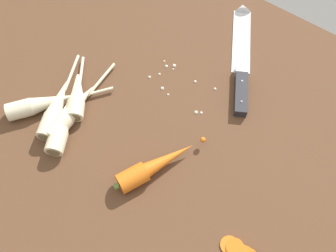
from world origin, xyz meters
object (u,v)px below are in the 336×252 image
at_px(chefs_knife, 242,53).
at_px(parsnip_mid_left, 62,125).
at_px(parsnip_mid_right, 42,104).
at_px(parsnip_back, 77,96).
at_px(parsnip_front, 56,108).
at_px(parsnip_outer, 72,111).
at_px(whole_carrot, 154,166).

bearing_deg(chefs_knife, parsnip_mid_left, -116.85).
bearing_deg(parsnip_mid_right, parsnip_mid_left, -10.39).
bearing_deg(chefs_knife, parsnip_back, -124.43).
height_order(parsnip_front, parsnip_outer, same).
bearing_deg(parsnip_back, whole_carrot, -7.84).
bearing_deg(whole_carrot, parsnip_outer, -179.82).
distance_m(chefs_knife, parsnip_outer, 0.43).
height_order(parsnip_front, parsnip_mid_right, same).
bearing_deg(parsnip_front, parsnip_mid_right, -162.07).
distance_m(parsnip_front, parsnip_mid_right, 0.03).
bearing_deg(parsnip_front, whole_carrot, 3.63).
bearing_deg(parsnip_mid_left, parsnip_back, 107.49).
bearing_deg(chefs_knife, parsnip_front, -122.58).
height_order(parsnip_mid_left, parsnip_mid_right, same).
bearing_deg(parsnip_mid_left, parsnip_mid_right, 169.61).
relative_size(parsnip_front, parsnip_mid_left, 1.14).
relative_size(parsnip_mid_left, parsnip_outer, 0.81).
xyz_separation_m(whole_carrot, parsnip_front, (-0.26, -0.02, -0.00)).
relative_size(whole_carrot, parsnip_front, 0.91).
xyz_separation_m(parsnip_mid_right, parsnip_back, (0.05, 0.06, 0.00)).
height_order(whole_carrot, parsnip_front, whole_carrot).
distance_m(parsnip_front, parsnip_back, 0.05).
distance_m(whole_carrot, parsnip_mid_left, 0.22).
bearing_deg(whole_carrot, parsnip_back, 172.16).
height_order(whole_carrot, parsnip_mid_left, whole_carrot).
xyz_separation_m(whole_carrot, parsnip_back, (-0.24, 0.03, -0.00)).
distance_m(chefs_knife, parsnip_back, 0.41).
bearing_deg(parsnip_mid_right, chefs_knife, 54.87).
relative_size(chefs_knife, parsnip_outer, 1.34).
xyz_separation_m(chefs_knife, parsnip_mid_right, (-0.28, -0.40, 0.01)).
bearing_deg(parsnip_front, parsnip_mid_left, -30.91).
bearing_deg(parsnip_back, parsnip_outer, -62.45).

